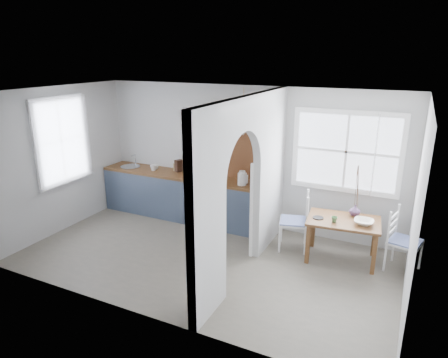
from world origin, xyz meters
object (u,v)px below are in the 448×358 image
at_px(chair_left, 294,221).
at_px(chair_right, 405,241).
at_px(dining_table, 342,240).
at_px(vase, 355,210).
at_px(kettle, 242,178).

xyz_separation_m(chair_left, chair_right, (1.69, 0.02, -0.02)).
height_order(dining_table, chair_right, chair_right).
bearing_deg(chair_right, vase, 90.27).
bearing_deg(chair_left, dining_table, 72.58).
distance_m(chair_left, vase, 0.98).
xyz_separation_m(chair_right, vase, (-0.77, 0.18, 0.29)).
distance_m(dining_table, chair_left, 0.81).
xyz_separation_m(dining_table, kettle, (-1.83, 0.27, 0.69)).
bearing_deg(kettle, vase, 17.63).
bearing_deg(chair_left, chair_right, 76.30).
distance_m(chair_left, chair_right, 1.69).
height_order(dining_table, kettle, kettle).
xyz_separation_m(dining_table, chair_right, (0.89, 0.06, 0.14)).
xyz_separation_m(chair_left, kettle, (-1.03, 0.23, 0.54)).
xyz_separation_m(chair_left, vase, (0.92, 0.20, 0.27)).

